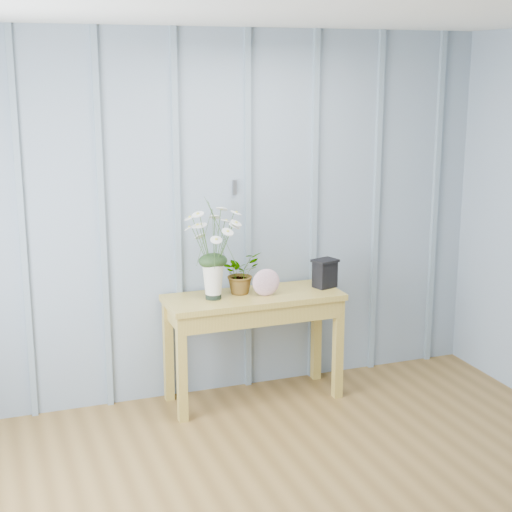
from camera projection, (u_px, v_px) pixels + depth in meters
name	position (u px, v px, depth m)	size (l,w,h in m)	color
room_shell	(288.00, 119.00, 3.94)	(4.00, 4.50, 2.50)	#899AAB
sideboard	(253.00, 311.00, 5.31)	(1.20, 0.45, 0.75)	#A98D38
daisy_vase	(213.00, 237.00, 5.10)	(0.47, 0.36, 0.67)	black
spider_plant	(241.00, 273.00, 5.29)	(0.26, 0.22, 0.28)	#193115
felt_disc_vessel	(266.00, 282.00, 5.24)	(0.19, 0.05, 0.19)	#954C6F
carved_box	(325.00, 273.00, 5.44)	(0.19, 0.17, 0.20)	black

